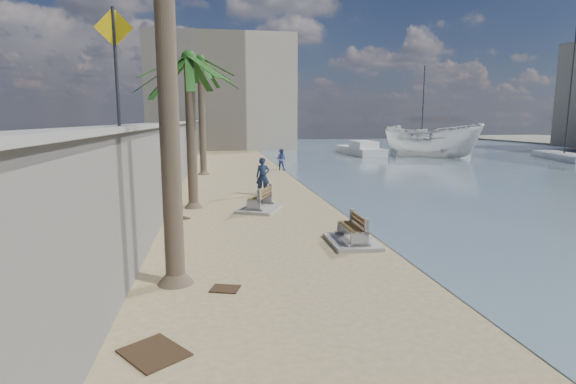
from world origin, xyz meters
TOP-DOWN VIEW (x-y plane):
  - ground_plane at (0.00, 0.00)m, footprint 140.00×140.00m
  - seawall at (-5.20, 20.00)m, footprint 0.45×70.00m
  - wall_cap at (-5.20, 20.00)m, footprint 0.80×70.00m
  - end_building at (-2.00, 52.00)m, footprint 18.00×12.00m
  - bench_near at (1.05, 4.29)m, footprint 1.40×2.03m
  - bench_far at (-1.22, 9.85)m, footprint 2.25×2.61m
  - palm_mid at (-3.99, 10.79)m, footprint 5.00×5.00m
  - palm_back at (-3.83, 22.61)m, footprint 5.00×5.00m
  - pedestrian_sign at (-5.00, 1.50)m, footprint 0.78×0.07m
  - streetlight at (-5.10, 12.00)m, footprint 0.28×0.28m
  - person_a at (-0.71, 13.55)m, footprint 0.81×0.57m
  - person_b at (1.82, 24.45)m, footprint 1.07×0.99m
  - boat_cruiser at (18.33, 33.65)m, footprint 5.33×5.33m
  - yacht_near at (22.20, 39.17)m, footprint 3.94×10.26m
  - yacht_far at (12.48, 38.31)m, footprint 2.75×9.41m
  - sailboat_east at (29.41, 28.98)m, footprint 4.78×9.44m
  - sailboat_west at (21.81, 43.04)m, footprint 6.98×3.33m
  - debris_a at (-4.08, -1.51)m, footprint 1.28×1.32m
  - debris_b at (-2.88, 1.11)m, footprint 0.73×0.65m
  - debris_c at (-4.49, 8.73)m, footprint 0.96×1.01m

SIDE VIEW (x-z plane):
  - ground_plane at x=0.00m, z-range 0.00..0.00m
  - debris_a at x=-4.08m, z-range 0.00..0.03m
  - debris_b at x=-2.88m, z-range 0.00..0.03m
  - debris_c at x=-4.49m, z-range 0.00..0.03m
  - sailboat_east at x=29.41m, z-range -6.27..6.93m
  - sailboat_west at x=21.81m, z-range -4.74..5.41m
  - yacht_near at x=22.20m, z-range -0.40..1.10m
  - yacht_far at x=12.48m, z-range -0.40..1.10m
  - bench_near at x=1.05m, z-range -0.05..0.79m
  - bench_far at x=-1.22m, z-range -0.06..0.86m
  - person_b at x=1.82m, z-range 0.00..1.80m
  - person_a at x=-0.71m, z-range 0.00..2.16m
  - seawall at x=-5.20m, z-range 0.00..3.50m
  - boat_cruiser at x=18.33m, z-range -0.40..3.97m
  - wall_cap at x=-5.20m, z-range 3.49..3.61m
  - pedestrian_sign at x=-5.00m, z-range 3.95..6.35m
  - palm_mid at x=-3.99m, z-range 2.60..9.76m
  - streetlight at x=-5.10m, z-range 4.08..9.21m
  - end_building at x=-2.00m, z-range 0.00..14.00m
  - palm_back at x=-3.83m, z-range 3.26..11.84m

